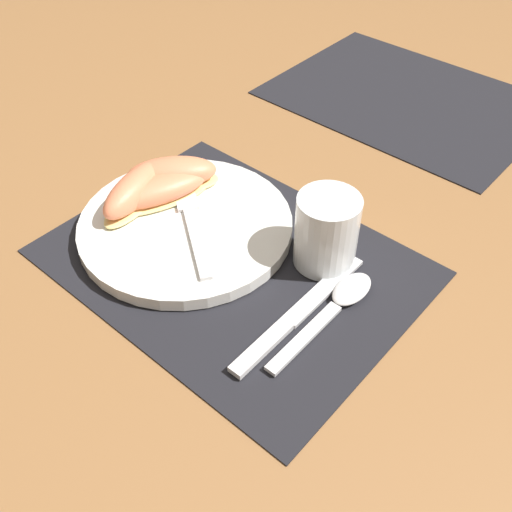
# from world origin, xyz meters

# --- Properties ---
(ground_plane) EXTENTS (3.00, 3.00, 0.00)m
(ground_plane) POSITION_xyz_m (0.00, 0.00, 0.00)
(ground_plane) COLOR olive
(placemat) EXTENTS (0.41, 0.31, 0.00)m
(placemat) POSITION_xyz_m (0.00, 0.00, 0.00)
(placemat) COLOR black
(placemat) RESTS_ON ground_plane
(placemat_far) EXTENTS (0.41, 0.31, 0.00)m
(placemat_far) POSITION_xyz_m (-0.05, 0.47, 0.00)
(placemat_far) COLOR black
(placemat_far) RESTS_ON ground_plane
(plate) EXTENTS (0.26, 0.26, 0.02)m
(plate) POSITION_xyz_m (-0.08, -0.00, 0.01)
(plate) COLOR white
(plate) RESTS_ON placemat
(juice_glass) EXTENTS (0.07, 0.07, 0.09)m
(juice_glass) POSITION_xyz_m (0.08, 0.07, 0.04)
(juice_glass) COLOR silver
(juice_glass) RESTS_ON placemat
(knife) EXTENTS (0.02, 0.21, 0.01)m
(knife) POSITION_xyz_m (0.11, -0.02, 0.01)
(knife) COLOR silver
(knife) RESTS_ON placemat
(spoon) EXTENTS (0.03, 0.17, 0.01)m
(spoon) POSITION_xyz_m (0.13, 0.03, 0.01)
(spoon) COLOR silver
(spoon) RESTS_ON placemat
(fork) EXTENTS (0.17, 0.13, 0.00)m
(fork) POSITION_xyz_m (-0.08, 0.01, 0.02)
(fork) COLOR silver
(fork) RESTS_ON plate
(citrus_wedge_0) EXTENTS (0.12, 0.13, 0.04)m
(citrus_wedge_0) POSITION_xyz_m (-0.14, 0.04, 0.04)
(citrus_wedge_0) COLOR #F4DB84
(citrus_wedge_0) RESTS_ON plate
(citrus_wedge_1) EXTENTS (0.09, 0.14, 0.03)m
(citrus_wedge_1) POSITION_xyz_m (-0.13, 0.01, 0.03)
(citrus_wedge_1) COLOR #F4DB84
(citrus_wedge_1) RESTS_ON plate
(citrus_wedge_2) EXTENTS (0.08, 0.13, 0.04)m
(citrus_wedge_2) POSITION_xyz_m (-0.15, -0.01, 0.04)
(citrus_wedge_2) COLOR #F4DB84
(citrus_wedge_2) RESTS_ON plate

